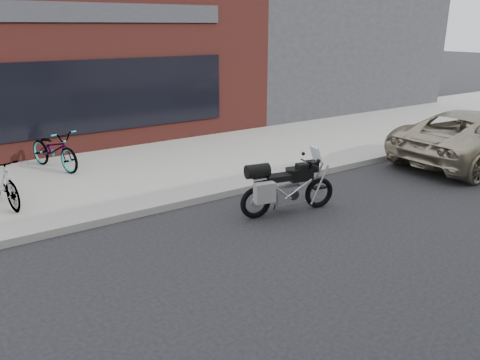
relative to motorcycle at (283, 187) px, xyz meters
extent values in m
plane|color=black|center=(-0.59, -2.60, -0.56)|extent=(120.00, 120.00, 0.00)
cube|color=gray|center=(-0.59, 4.40, -0.49)|extent=(44.00, 6.00, 0.15)
cube|color=#5C231D|center=(-2.59, 11.40, 1.69)|extent=(14.00, 10.00, 4.50)
cube|color=black|center=(-2.59, 6.37, 1.14)|extent=(10.00, 0.08, 2.00)
cube|color=#28282D|center=(-2.59, 6.37, 3.34)|extent=(10.00, 0.08, 0.50)
cube|color=#28282D|center=(9.41, 11.40, 2.44)|extent=(10.00, 10.00, 6.00)
torus|color=black|center=(-0.56, 0.13, -0.25)|extent=(0.65, 0.22, 0.64)
torus|color=black|center=(0.84, -0.14, -0.25)|extent=(0.65, 0.22, 0.64)
cube|color=#B7B7BC|center=(0.09, 0.00, -0.16)|extent=(0.57, 0.38, 0.36)
cube|color=black|center=(0.37, -0.05, 0.22)|extent=(0.53, 0.39, 0.25)
cube|color=black|center=(-0.10, 0.04, 0.20)|extent=(0.56, 0.36, 0.11)
cube|color=black|center=(-0.42, 0.10, 0.12)|extent=(0.32, 0.26, 0.13)
cube|color=black|center=(0.65, -0.10, 0.34)|extent=(0.21, 0.26, 0.21)
cube|color=silver|center=(0.72, -0.11, 0.58)|extent=(0.19, 0.31, 0.32)
cylinder|color=black|center=(0.59, -0.09, 0.41)|extent=(0.15, 0.66, 0.03)
cube|color=#B7B7BC|center=(-0.54, 0.12, 0.26)|extent=(0.32, 0.33, 0.03)
cube|color=slate|center=(-0.54, -0.13, 0.03)|extent=(0.43, 0.24, 0.38)
cylinder|color=black|center=(-0.54, 0.12, 0.39)|extent=(0.50, 0.35, 0.27)
cylinder|color=#B7B7BC|center=(-0.25, 0.23, -0.23)|extent=(0.53, 0.17, 0.18)
imported|color=#9F947B|center=(6.64, 0.00, 0.15)|extent=(5.16, 2.46, 1.42)
imported|color=gray|center=(-3.09, 5.19, 0.08)|extent=(1.25, 2.01, 1.00)
imported|color=gray|center=(-4.56, 3.13, 0.09)|extent=(0.80, 1.75, 1.02)
camera|label=1|loc=(-5.51, -6.72, 3.01)|focal=35.00mm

